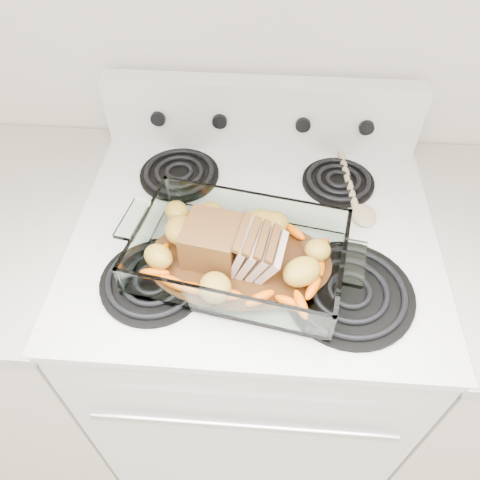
# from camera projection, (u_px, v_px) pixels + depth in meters

# --- Properties ---
(electric_range) EXTENTS (0.78, 0.70, 1.12)m
(electric_range) POSITION_uv_depth(u_px,v_px,m) (251.00, 334.00, 1.36)
(electric_range) COLOR white
(electric_range) RESTS_ON ground
(counter_left) EXTENTS (0.58, 0.68, 0.93)m
(counter_left) POSITION_uv_depth(u_px,v_px,m) (29.00, 322.00, 1.40)
(counter_left) COLOR silver
(counter_left) RESTS_ON ground
(baking_dish) EXTENTS (0.40, 0.26, 0.08)m
(baking_dish) POSITION_uv_depth(u_px,v_px,m) (239.00, 257.00, 0.92)
(baking_dish) COLOR white
(baking_dish) RESTS_ON electric_range
(pork_roast) EXTENTS (0.20, 0.10, 0.09)m
(pork_roast) POSITION_uv_depth(u_px,v_px,m) (225.00, 247.00, 0.90)
(pork_roast) COLOR brown
(pork_roast) RESTS_ON baking_dish
(roast_vegetables) EXTENTS (0.38, 0.21, 0.05)m
(roast_vegetables) POSITION_uv_depth(u_px,v_px,m) (239.00, 239.00, 0.94)
(roast_vegetables) COLOR #FF6E02
(roast_vegetables) RESTS_ON baking_dish
(wooden_spoon) EXTENTS (0.07, 0.25, 0.02)m
(wooden_spoon) POSITION_uv_depth(u_px,v_px,m) (357.00, 199.00, 1.06)
(wooden_spoon) COLOR tan
(wooden_spoon) RESTS_ON electric_range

